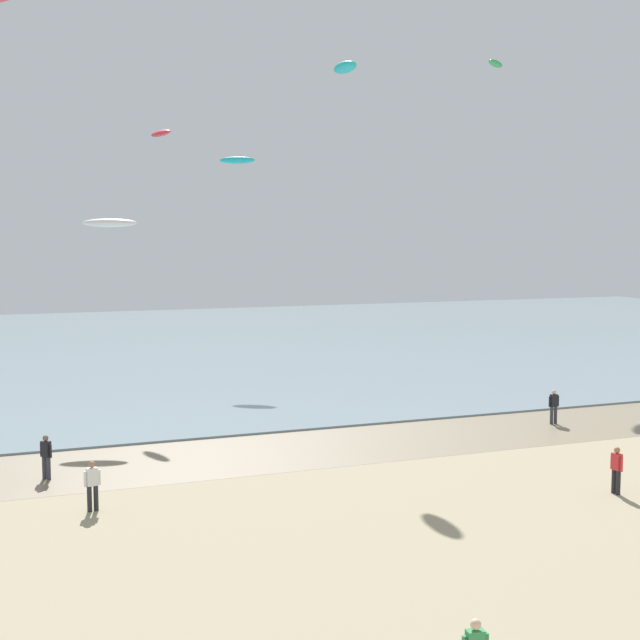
{
  "coord_description": "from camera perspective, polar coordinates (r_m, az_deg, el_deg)",
  "views": [
    {
      "loc": [
        -10.71,
        -10.54,
        9.15
      ],
      "look_at": [
        -1.91,
        12.41,
        6.81
      ],
      "focal_mm": 48.77,
      "sensor_mm": 36.0,
      "label": 1
    }
  ],
  "objects": [
    {
      "name": "person_by_waterline",
      "position": [
        44.35,
        15.09,
        -5.45
      ],
      "size": [
        0.57,
        0.24,
        1.71
      ],
      "color": "#383842",
      "rests_on": "ground"
    },
    {
      "name": "kite_aloft_3",
      "position": [
        45.04,
        1.64,
        16.23
      ],
      "size": [
        1.02,
        2.59,
        0.6
      ],
      "primitive_type": "ellipsoid",
      "rotation": [
        -0.25,
        0.0,
        4.66
      ],
      "color": "#19B2B7"
    },
    {
      "name": "kite_aloft_0",
      "position": [
        45.52,
        -13.64,
        6.21
      ],
      "size": [
        2.89,
        1.64,
        0.5
      ],
      "primitive_type": "ellipsoid",
      "rotation": [
        -0.07,
        0.0,
        6.0
      ],
      "color": "white"
    },
    {
      "name": "person_right_flank",
      "position": [
        33.18,
        18.87,
        -9.22
      ],
      "size": [
        0.25,
        0.57,
        1.71
      ],
      "color": "#232328",
      "rests_on": "ground"
    },
    {
      "name": "person_nearest_camera",
      "position": [
        30.53,
        -14.71,
        -10.39
      ],
      "size": [
        0.56,
        0.28,
        1.71
      ],
      "color": "#232328",
      "rests_on": "ground"
    },
    {
      "name": "kite_aloft_1",
      "position": [
        64.06,
        11.44,
        16.17
      ],
      "size": [
        2.36,
        2.33,
        0.53
      ],
      "primitive_type": "ellipsoid",
      "rotation": [
        -0.18,
        0.0,
        3.92
      ],
      "color": "green"
    },
    {
      "name": "kite_aloft_5",
      "position": [
        60.5,
        -5.45,
        10.4
      ],
      "size": [
        2.56,
        2.07,
        0.63
      ],
      "primitive_type": "ellipsoid",
      "rotation": [
        0.32,
        0.0,
        2.57
      ],
      "color": "#19B2B7"
    },
    {
      "name": "person_mid_beach",
      "position": [
        34.84,
        -17.53,
        -8.49
      ],
      "size": [
        0.41,
        0.45,
        1.71
      ],
      "color": "#383842",
      "rests_on": "ground"
    },
    {
      "name": "sea",
      "position": [
        74.46,
        -12.56,
        -1.71
      ],
      "size": [
        160.0,
        70.0,
        0.1
      ],
      "primitive_type": "cube",
      "color": "#7F939E",
      "rests_on": "ground"
    },
    {
      "name": "kite_aloft_7",
      "position": [
        51.72,
        -10.4,
        11.96
      ],
      "size": [
        1.3,
        2.26,
        0.55
      ],
      "primitive_type": "ellipsoid",
      "rotation": [
        -0.34,
        0.0,
        1.84
      ],
      "color": "red"
    },
    {
      "name": "wet_sand_strip",
      "position": [
        37.53,
        -3.8,
        -8.68
      ],
      "size": [
        120.0,
        6.67,
        0.01
      ],
      "primitive_type": "cube",
      "color": "#84755B",
      "rests_on": "ground"
    }
  ]
}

